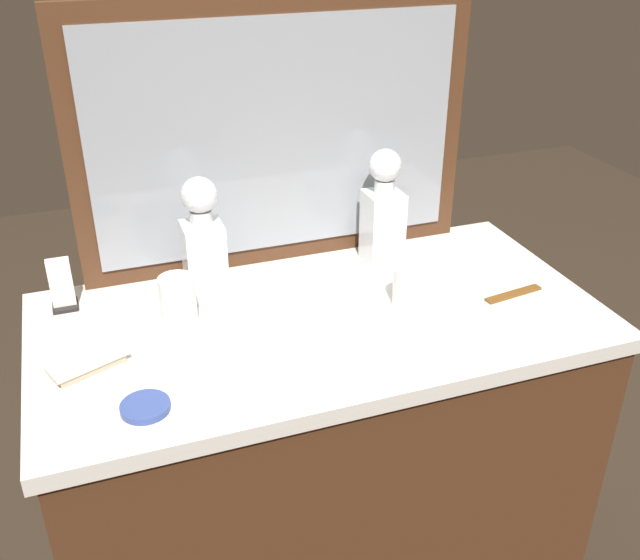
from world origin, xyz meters
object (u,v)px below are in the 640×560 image
object	(u,v)px
crystal_tumbler_front	(410,287)
napkin_holder	(62,288)
tortoiseshell_comb	(513,294)
crystal_decanter_front	(383,218)
crystal_tumbler_far_left	(178,305)
silver_brush_left	(88,363)
porcelain_dish	(145,407)
crystal_decanter_far_right	(204,250)

from	to	relation	value
crystal_tumbler_front	napkin_holder	size ratio (longest dim) A/B	0.78
napkin_holder	crystal_tumbler_front	bearing A→B (deg)	-18.44
crystal_tumbler_front	tortoiseshell_comb	xyz separation A→B (m)	(0.22, -0.04, -0.04)
crystal_decanter_front	crystal_tumbler_far_left	world-z (taller)	crystal_decanter_front
silver_brush_left	porcelain_dish	size ratio (longest dim) A/B	1.78
crystal_tumbler_far_left	porcelain_dish	xyz separation A→B (m)	(-0.10, -0.24, -0.04)
porcelain_dish	napkin_holder	bearing A→B (deg)	105.68
crystal_tumbler_front	silver_brush_left	world-z (taller)	crystal_tumbler_front
crystal_tumbler_front	porcelain_dish	size ratio (longest dim) A/B	1.04
crystal_tumbler_far_left	porcelain_dish	world-z (taller)	crystal_tumbler_far_left
tortoiseshell_comb	napkin_holder	bearing A→B (deg)	163.48
napkin_holder	crystal_tumbler_far_left	bearing A→B (deg)	-36.07
crystal_tumbler_front	napkin_holder	bearing A→B (deg)	161.56
porcelain_dish	crystal_tumbler_front	bearing A→B (deg)	16.54
silver_brush_left	porcelain_dish	world-z (taller)	silver_brush_left
crystal_tumbler_far_left	porcelain_dish	distance (m)	0.26
crystal_decanter_far_right	tortoiseshell_comb	xyz separation A→B (m)	(0.61, -0.22, -0.10)
crystal_decanter_front	napkin_holder	xyz separation A→B (m)	(-0.70, 0.02, -0.06)
crystal_decanter_front	crystal_tumbler_front	bearing A→B (deg)	-97.32
crystal_tumbler_front	tortoiseshell_comb	world-z (taller)	crystal_tumbler_front
crystal_decanter_front	tortoiseshell_comb	bearing A→B (deg)	-51.20
tortoiseshell_comb	napkin_holder	distance (m)	0.93
crystal_decanter_far_right	napkin_holder	world-z (taller)	crystal_decanter_far_right
tortoiseshell_comb	silver_brush_left	bearing A→B (deg)	178.40
crystal_tumbler_far_left	tortoiseshell_comb	bearing A→B (deg)	-9.33
crystal_decanter_front	crystal_decanter_far_right	bearing A→B (deg)	-177.07
crystal_tumbler_far_left	napkin_holder	xyz separation A→B (m)	(-0.21, 0.15, -0.00)
crystal_tumbler_far_left	tortoiseshell_comb	distance (m)	0.69
tortoiseshell_comb	crystal_decanter_far_right	bearing A→B (deg)	159.82
silver_brush_left	crystal_decanter_far_right	bearing A→B (deg)	37.87
crystal_decanter_far_right	crystal_tumbler_front	world-z (taller)	crystal_decanter_far_right
silver_brush_left	tortoiseshell_comb	size ratio (longest dim) A/B	1.06
crystal_tumbler_far_left	silver_brush_left	world-z (taller)	crystal_tumbler_far_left
crystal_decanter_far_right	porcelain_dish	xyz separation A→B (m)	(-0.18, -0.35, -0.10)
tortoiseshell_comb	napkin_holder	xyz separation A→B (m)	(-0.89, 0.26, 0.04)
crystal_decanter_front	silver_brush_left	bearing A→B (deg)	-161.73
crystal_decanter_far_right	crystal_tumbler_front	distance (m)	0.43
crystal_decanter_front	napkin_holder	bearing A→B (deg)	178.31
crystal_decanter_front	porcelain_dish	bearing A→B (deg)	-147.80
crystal_tumbler_far_left	silver_brush_left	size ratio (longest dim) A/B	0.73
crystal_decanter_front	crystal_tumbler_front	size ratio (longest dim) A/B	3.09
crystal_decanter_far_right	tortoiseshell_comb	world-z (taller)	crystal_decanter_far_right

